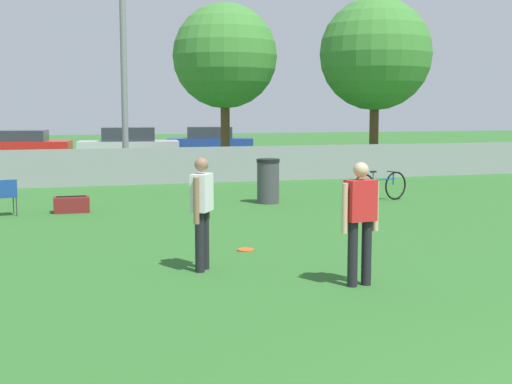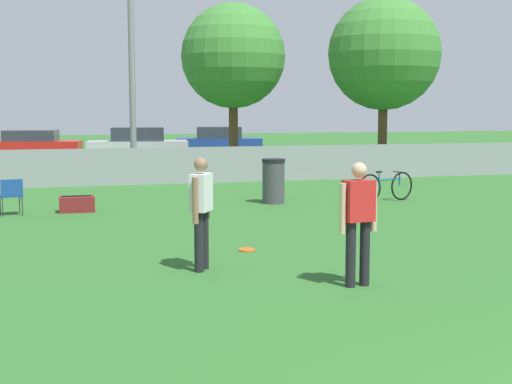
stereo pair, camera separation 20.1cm
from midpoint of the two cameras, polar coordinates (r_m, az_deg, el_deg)
name	(u,v)px [view 2 (the right image)]	position (r m, az deg, el deg)	size (l,w,h in m)	color
fence_backline	(209,165)	(21.80, -3.54, 2.18)	(25.06, 0.07, 1.21)	gray
tree_near_pole	(233,56)	(25.17, -1.61, 10.80)	(3.63, 3.63, 5.89)	brown
tree_far_right	(384,54)	(25.54, 10.43, 10.79)	(3.90, 3.90, 6.10)	brown
player_receiver_white	(201,206)	(9.95, -3.83, -1.16)	(0.39, 0.47, 1.59)	black
player_defender_red	(358,216)	(9.14, 8.82, -1.92)	(0.54, 0.27, 1.59)	black
frisbee_disc	(247,250)	(11.45, -0.24, -4.64)	(0.27, 0.27, 0.03)	#E5591E
folding_chair_sideline	(11,194)	(15.98, -18.66, -0.13)	(0.53, 0.53, 0.78)	#333338
bicycle_sideline	(386,187)	(17.67, 10.69, 0.42)	(1.70, 0.64, 0.76)	black
trash_bin	(273,181)	(17.06, 1.74, 0.89)	(0.56, 0.56, 1.07)	#3F3F44
gear_bag_sideline	(77,204)	(16.13, -13.79, -0.95)	(0.76, 0.42, 0.37)	maroon
parked_car_red	(31,145)	(33.25, -17.36, 3.60)	(4.52, 2.46, 1.31)	black
parked_car_silver	(138,146)	(29.56, -9.24, 3.63)	(4.19, 2.16, 1.51)	black
parked_car_blue	(219,142)	(33.51, -2.79, 3.99)	(4.24, 2.56, 1.42)	black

